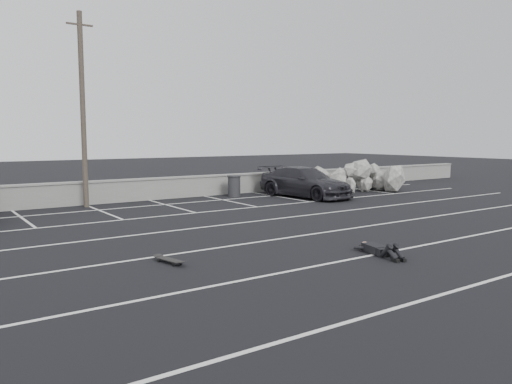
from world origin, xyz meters
TOP-DOWN VIEW (x-y plane):
  - ground at (0.00, 0.00)m, footprint 120.00×120.00m
  - seawall at (0.00, 14.00)m, footprint 50.00×0.45m
  - stall_lines at (-0.08, 4.41)m, footprint 36.00×20.05m
  - car_right at (8.04, 10.61)m, footprint 2.80×5.48m
  - utility_pole at (-2.15, 13.20)m, footprint 1.10×0.22m
  - trash_bin at (5.18, 12.82)m, footprint 0.83×0.83m
  - riprap_pile at (12.62, 10.95)m, footprint 5.35×4.21m
  - person at (1.59, 0.15)m, footprint 1.75×2.49m
  - skateboard at (-3.31, 2.20)m, footprint 0.41×0.90m

SIDE VIEW (x-z plane):
  - ground at x=0.00m, z-range 0.00..0.00m
  - stall_lines at x=-0.08m, z-range 0.00..0.01m
  - skateboard at x=-3.31m, z-range 0.03..0.13m
  - person at x=1.59m, z-range 0.00..0.43m
  - riprap_pile at x=12.62m, z-range -0.15..1.19m
  - seawall at x=0.00m, z-range 0.02..1.08m
  - trash_bin at x=5.18m, z-range 0.01..1.09m
  - car_right at x=8.04m, z-range 0.00..1.52m
  - utility_pole at x=-2.15m, z-range 0.05..8.31m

